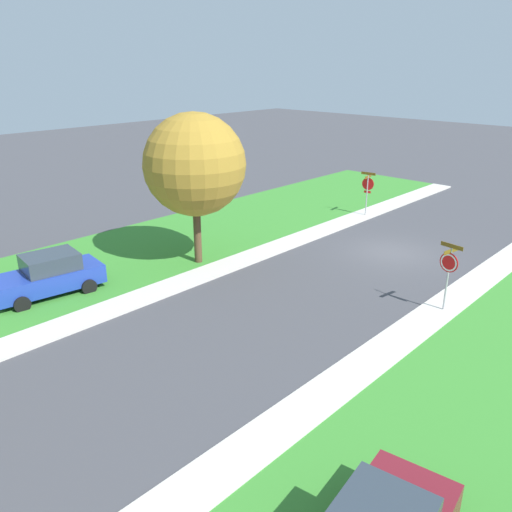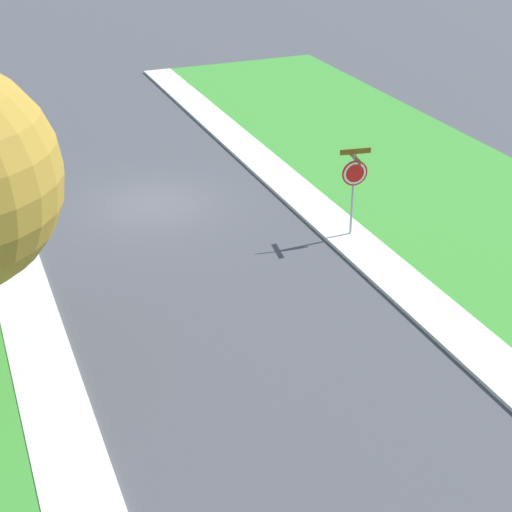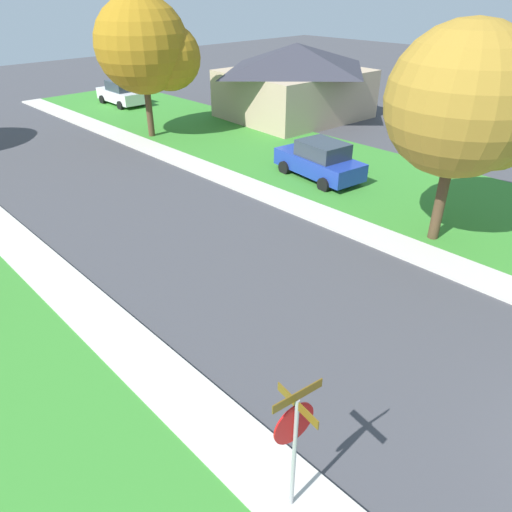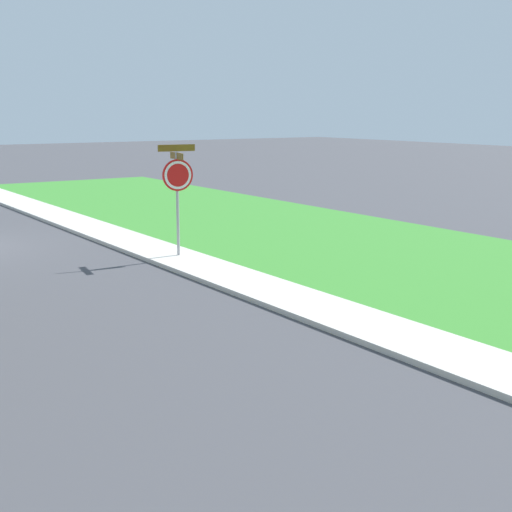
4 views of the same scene
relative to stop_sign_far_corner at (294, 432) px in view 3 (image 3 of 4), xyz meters
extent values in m
cube|color=beige|center=(9.50, 7.41, -1.84)|extent=(1.40, 56.00, 0.10)
cube|color=#38842D|center=(14.20, 7.41, -1.85)|extent=(8.00, 56.00, 0.08)
cube|color=beige|center=(0.10, 7.41, -1.84)|extent=(1.40, 56.00, 0.10)
cylinder|color=#9E9EA3|center=(0.00, -0.03, -0.59)|extent=(0.07, 0.07, 2.60)
cylinder|color=red|center=(0.00, 0.02, 0.16)|extent=(0.76, 0.15, 0.76)
cylinder|color=white|center=(0.01, 0.04, 0.16)|extent=(0.66, 0.11, 0.67)
cylinder|color=red|center=(0.01, 0.04, 0.16)|extent=(0.54, 0.09, 0.55)
cube|color=brown|center=(0.00, -0.03, 0.80)|extent=(0.91, 0.16, 0.16)
cube|color=brown|center=(0.00, -0.03, 0.61)|extent=(0.16, 0.91, 0.16)
cube|color=#1E389E|center=(12.53, 9.67, -1.19)|extent=(2.37, 4.51, 0.76)
cube|color=#2D3842|center=(12.51, 9.48, -0.47)|extent=(1.87, 2.30, 0.68)
cylinder|color=black|center=(11.82, 11.12, -1.57)|extent=(0.32, 0.67, 0.64)
cylinder|color=black|center=(13.61, 10.87, -1.57)|extent=(0.32, 0.67, 0.64)
cylinder|color=black|center=(11.46, 8.48, -1.57)|extent=(0.32, 0.67, 0.64)
cylinder|color=black|center=(13.24, 8.23, -1.57)|extent=(0.32, 0.67, 0.64)
cube|color=white|center=(13.84, 29.28, -1.19)|extent=(1.88, 4.33, 0.76)
cube|color=#2D3842|center=(13.83, 29.08, -0.47)|extent=(1.64, 2.13, 0.68)
cylinder|color=black|center=(12.96, 30.63, -1.57)|extent=(0.25, 0.64, 0.64)
cylinder|color=black|center=(14.76, 30.60, -1.57)|extent=(0.25, 0.64, 0.64)
cylinder|color=black|center=(12.91, 27.97, -1.57)|extent=(0.25, 0.64, 0.64)
cylinder|color=black|center=(14.71, 27.93, -1.57)|extent=(0.25, 0.64, 0.64)
cylinder|color=#4C3823|center=(10.79, 20.75, -0.29)|extent=(0.36, 0.36, 3.19)
sphere|color=#9B6E17|center=(10.79, 20.75, 3.06)|extent=(5.01, 5.01, 5.01)
sphere|color=#9B6E17|center=(11.92, 20.00, 2.43)|extent=(3.51, 3.51, 3.51)
cylinder|color=#4C3823|center=(10.81, 3.06, -0.33)|extent=(0.36, 0.36, 3.11)
sphere|color=olive|center=(10.81, 3.06, 2.85)|extent=(4.64, 4.64, 4.64)
sphere|color=olive|center=(11.85, 2.36, 2.27)|extent=(3.25, 3.25, 3.25)
cube|color=tan|center=(20.27, 18.11, -0.39)|extent=(8.88, 7.76, 3.00)
pyramid|color=#33333D|center=(20.27, 18.11, 1.91)|extent=(9.52, 8.40, 1.60)
cube|color=#51331E|center=(20.52, 21.72, -0.84)|extent=(1.00, 0.13, 2.10)
camera|label=1|loc=(-7.15, 18.14, 7.23)|focal=36.60mm
camera|label=2|loc=(10.43, 17.91, 8.45)|focal=54.02mm
camera|label=3|loc=(-3.76, -3.04, 5.93)|focal=32.77mm
camera|label=4|loc=(8.21, 15.80, 1.68)|focal=52.02mm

